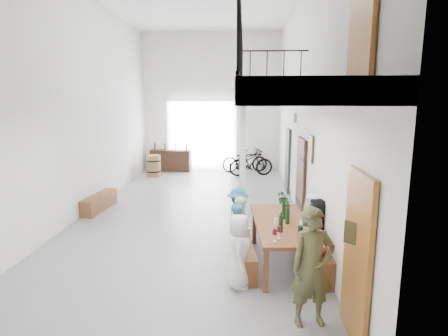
# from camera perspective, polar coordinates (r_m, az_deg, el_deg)

# --- Properties ---
(floor) EXTENTS (12.00, 12.00, 0.00)m
(floor) POSITION_cam_1_polar(r_m,az_deg,el_deg) (9.75, -4.93, -6.95)
(floor) COLOR slate
(floor) RESTS_ON ground
(room_walls) EXTENTS (12.00, 12.00, 12.00)m
(room_walls) POSITION_cam_1_polar(r_m,az_deg,el_deg) (9.31, -5.29, 14.38)
(room_walls) COLOR white
(room_walls) RESTS_ON ground
(gateway_portal) EXTENTS (2.80, 0.08, 2.80)m
(gateway_portal) POSITION_cam_1_polar(r_m,az_deg,el_deg) (15.31, -3.41, 4.87)
(gateway_portal) COLOR white
(gateway_portal) RESTS_ON ground
(right_wall_decor) EXTENTS (0.07, 8.28, 5.07)m
(right_wall_decor) POSITION_cam_1_polar(r_m,az_deg,el_deg) (7.55, 13.51, 1.21)
(right_wall_decor) COLOR #9C5A1E
(right_wall_decor) RESTS_ON ground
(balcony) EXTENTS (1.52, 5.62, 4.00)m
(balcony) POSITION_cam_1_polar(r_m,az_deg,el_deg) (6.10, 9.34, 10.70)
(balcony) COLOR silver
(balcony) RESTS_ON ground
(tasting_table) EXTENTS (1.07, 2.31, 0.79)m
(tasting_table) POSITION_cam_1_polar(r_m,az_deg,el_deg) (6.75, 8.79, -8.83)
(tasting_table) COLOR brown
(tasting_table) RESTS_ON ground
(bench_inner) EXTENTS (0.50, 1.94, 0.44)m
(bench_inner) POSITION_cam_1_polar(r_m,az_deg,el_deg) (6.93, 2.86, -12.47)
(bench_inner) COLOR brown
(bench_inner) RESTS_ON ground
(bench_wall) EXTENTS (0.50, 2.06, 0.47)m
(bench_wall) POSITION_cam_1_polar(r_m,az_deg,el_deg) (7.04, 13.29, -12.27)
(bench_wall) COLOR brown
(bench_wall) RESTS_ON ground
(tableware) EXTENTS (0.54, 1.16, 0.35)m
(tableware) POSITION_cam_1_polar(r_m,az_deg,el_deg) (6.43, 9.18, -7.66)
(tableware) COLOR black
(tableware) RESTS_ON tasting_table
(side_bench) EXTENTS (0.47, 1.52, 0.42)m
(side_bench) POSITION_cam_1_polar(r_m,az_deg,el_deg) (10.52, -18.46, -4.96)
(side_bench) COLOR brown
(side_bench) RESTS_ON ground
(oak_barrel) EXTENTS (0.55, 0.55, 0.81)m
(oak_barrel) POSITION_cam_1_polar(r_m,az_deg,el_deg) (14.40, -10.66, 0.33)
(oak_barrel) COLOR olive
(oak_barrel) RESTS_ON ground
(serving_counter) EXTENTS (1.64, 0.54, 0.86)m
(serving_counter) POSITION_cam_1_polar(r_m,az_deg,el_deg) (15.35, -8.10, 1.13)
(serving_counter) COLOR #3B2216
(serving_counter) RESTS_ON ground
(counter_bottles) EXTENTS (1.38, 0.18, 0.28)m
(counter_bottles) POSITION_cam_1_polar(r_m,az_deg,el_deg) (15.28, -8.15, 3.24)
(counter_bottles) COLOR black
(counter_bottles) RESTS_ON serving_counter
(guest_left_a) EXTENTS (0.39, 0.59, 1.19)m
(guest_left_a) POSITION_cam_1_polar(r_m,az_deg,el_deg) (5.97, 2.27, -12.54)
(guest_left_a) COLOR white
(guest_left_a) RESTS_ON ground
(guest_left_b) EXTENTS (0.29, 0.43, 1.14)m
(guest_left_b) POSITION_cam_1_polar(r_m,az_deg,el_deg) (6.70, 2.28, -10.10)
(guest_left_b) COLOR #246178
(guest_left_b) RESTS_ON ground
(guest_left_c) EXTENTS (0.56, 0.64, 1.13)m
(guest_left_c) POSITION_cam_1_polar(r_m,az_deg,el_deg) (7.16, 2.62, -8.74)
(guest_left_c) COLOR white
(guest_left_c) RESTS_ON ground
(guest_left_d) EXTENTS (0.44, 0.75, 1.16)m
(guest_left_d) POSITION_cam_1_polar(r_m,az_deg,el_deg) (7.68, 2.12, -7.28)
(guest_left_d) COLOR #246178
(guest_left_d) RESTS_ON ground
(guest_right_a) EXTENTS (0.47, 0.67, 1.06)m
(guest_right_a) POSITION_cam_1_polar(r_m,az_deg,el_deg) (6.33, 13.85, -12.07)
(guest_right_a) COLOR maroon
(guest_right_a) RESTS_ON ground
(guest_right_b) EXTENTS (0.79, 1.18, 1.22)m
(guest_right_b) POSITION_cam_1_polar(r_m,az_deg,el_deg) (6.94, 13.91, -9.32)
(guest_right_b) COLOR black
(guest_right_b) RESTS_ON ground
(guest_right_c) EXTENTS (0.49, 0.63, 1.14)m
(guest_right_c) POSITION_cam_1_polar(r_m,az_deg,el_deg) (7.55, 13.16, -7.96)
(guest_right_c) COLOR white
(guest_right_c) RESTS_ON ground
(host_standing) EXTENTS (0.65, 0.50, 1.59)m
(host_standing) POSITION_cam_1_polar(r_m,az_deg,el_deg) (5.11, 13.33, -14.48)
(host_standing) COLOR #484B2A
(host_standing) RESTS_ON ground
(potted_plant) EXTENTS (0.54, 0.51, 0.48)m
(potted_plant) POSITION_cam_1_polar(r_m,az_deg,el_deg) (10.51, 9.13, -4.37)
(potted_plant) COLOR #184815
(potted_plant) RESTS_ON ground
(bicycle_near) EXTENTS (1.94, 1.06, 0.97)m
(bicycle_near) POSITION_cam_1_polar(r_m,az_deg,el_deg) (15.00, 3.19, 1.22)
(bicycle_near) COLOR black
(bicycle_near) RESTS_ON ground
(bicycle_far) EXTENTS (1.76, 0.87, 1.02)m
(bicycle_far) POSITION_cam_1_polar(r_m,az_deg,el_deg) (14.24, 4.15, 0.80)
(bicycle_far) COLOR black
(bicycle_far) RESTS_ON ground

